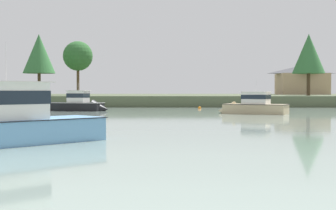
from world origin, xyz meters
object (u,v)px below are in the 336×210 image
object	(u,v)px
cruiser_sand	(250,108)
mooring_buoy_orange	(200,108)
cruiser_black	(81,106)
cruiser_skyblue	(2,129)

from	to	relation	value
cruiser_sand	mooring_buoy_orange	distance (m)	17.78
cruiser_black	mooring_buoy_orange	bearing A→B (deg)	26.87
cruiser_sand	cruiser_skyblue	bearing A→B (deg)	-117.81
cruiser_sand	mooring_buoy_orange	xyz separation A→B (m)	(-5.28, 16.97, -0.56)
cruiser_black	mooring_buoy_orange	distance (m)	19.23
cruiser_black	mooring_buoy_orange	world-z (taller)	cruiser_black
cruiser_skyblue	cruiser_black	size ratio (longest dim) A/B	1.02
cruiser_skyblue	mooring_buoy_orange	bearing A→B (deg)	75.87
cruiser_skyblue	cruiser_black	world-z (taller)	cruiser_skyblue
cruiser_skyblue	cruiser_sand	xyz separation A→B (m)	(18.28, 34.66, -0.18)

